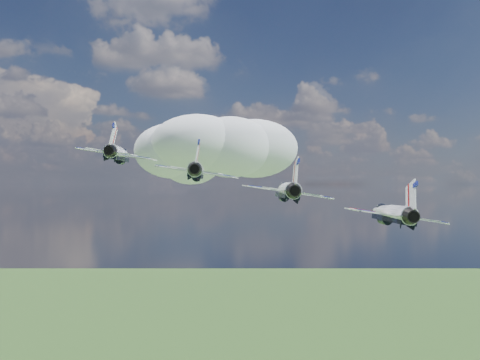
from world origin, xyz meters
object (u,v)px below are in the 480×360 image
object	(u,v)px
jet_0	(119,154)
jet_3	(390,213)
jet_1	(197,171)
jet_2	(286,190)

from	to	relation	value
jet_0	jet_3	size ratio (longest dim) A/B	1.00
jet_0	jet_1	distance (m)	12.66
jet_2	jet_3	world-z (taller)	jet_2
jet_0	jet_3	distance (m)	37.99
jet_2	jet_3	bearing A→B (deg)	-25.67
jet_2	jet_0	bearing A→B (deg)	154.33
jet_0	jet_2	bearing A→B (deg)	-25.67
jet_0	jet_3	bearing A→B (deg)	-25.67
jet_1	jet_3	xyz separation A→B (m)	(18.85, -16.14, -5.06)
jet_0	jet_2	distance (m)	25.33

